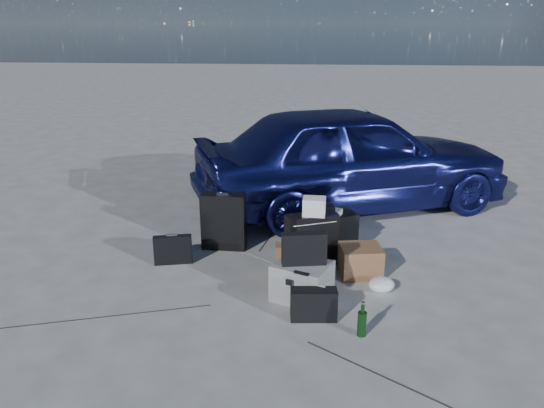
% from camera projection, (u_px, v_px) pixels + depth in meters
% --- Properties ---
extents(ground, '(60.00, 60.00, 0.00)m').
position_uv_depth(ground, '(284.00, 296.00, 5.01)').
color(ground, '#BCBBB7').
rests_on(ground, ground).
extents(car, '(4.60, 3.22, 1.45)m').
position_uv_depth(car, '(352.00, 157.00, 7.20)').
color(car, navy).
rests_on(car, ground).
extents(pelican_case, '(0.61, 0.56, 0.36)m').
position_uv_depth(pelican_case, '(302.00, 281.00, 4.92)').
color(pelican_case, '#9FA2A4').
rests_on(pelican_case, ground).
extents(laptop_bag, '(0.42, 0.18, 0.30)m').
position_uv_depth(laptop_bag, '(304.00, 249.00, 4.80)').
color(laptop_bag, black).
rests_on(laptop_bag, pelican_case).
extents(briefcase, '(0.41, 0.18, 0.31)m').
position_uv_depth(briefcase, '(173.00, 250.00, 5.65)').
color(briefcase, black).
rests_on(briefcase, ground).
extents(suitcase_left, '(0.50, 0.20, 0.65)m').
position_uv_depth(suitcase_left, '(224.00, 221.00, 5.99)').
color(suitcase_left, black).
rests_on(suitcase_left, ground).
extents(suitcase_right, '(0.51, 0.34, 0.57)m').
position_uv_depth(suitcase_right, '(315.00, 240.00, 5.57)').
color(suitcase_right, black).
rests_on(suitcase_right, ground).
extents(white_carton, '(0.24, 0.19, 0.18)m').
position_uv_depth(white_carton, '(314.00, 206.00, 5.44)').
color(white_carton, white).
rests_on(white_carton, suitcase_right).
extents(duffel_bag, '(0.85, 0.66, 0.39)m').
position_uv_depth(duffel_bag, '(321.00, 231.00, 6.06)').
color(duffel_bag, black).
rests_on(duffel_bag, ground).
extents(flat_box_white, '(0.44, 0.39, 0.07)m').
position_uv_depth(flat_box_white, '(323.00, 212.00, 5.97)').
color(flat_box_white, white).
rests_on(flat_box_white, duffel_bag).
extents(flat_box_black, '(0.29, 0.23, 0.05)m').
position_uv_depth(flat_box_black, '(322.00, 207.00, 5.95)').
color(flat_box_black, black).
rests_on(flat_box_black, flat_box_white).
extents(kraft_bag, '(0.30, 0.20, 0.39)m').
position_uv_depth(kraft_bag, '(290.00, 262.00, 5.27)').
color(kraft_bag, '#9B6443').
rests_on(kraft_bag, ground).
extents(cardboard_box, '(0.46, 0.42, 0.30)m').
position_uv_depth(cardboard_box, '(360.00, 261.00, 5.40)').
color(cardboard_box, olive).
rests_on(cardboard_box, ground).
extents(plastic_bag, '(0.32, 0.31, 0.14)m').
position_uv_depth(plastic_bag, '(381.00, 285.00, 5.08)').
color(plastic_bag, white).
rests_on(plastic_bag, ground).
extents(messenger_bag, '(0.41, 0.19, 0.28)m').
position_uv_depth(messenger_bag, '(314.00, 304.00, 4.58)').
color(messenger_bag, black).
rests_on(messenger_bag, ground).
extents(green_bottle, '(0.09, 0.09, 0.30)m').
position_uv_depth(green_bottle, '(362.00, 320.00, 4.33)').
color(green_bottle, black).
rests_on(green_bottle, ground).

